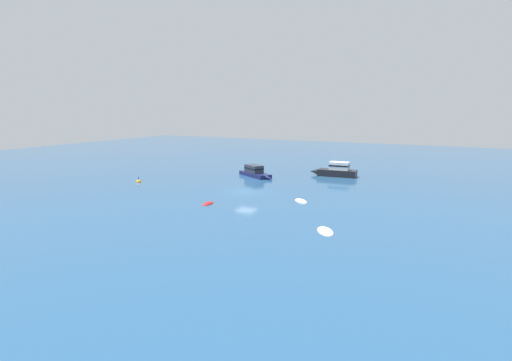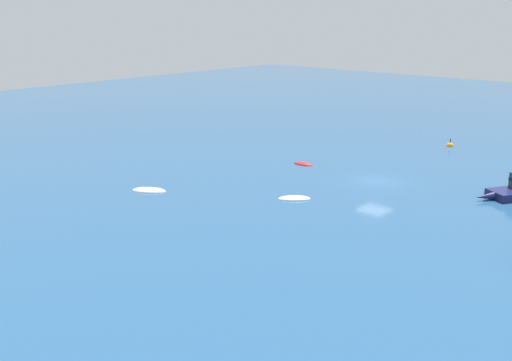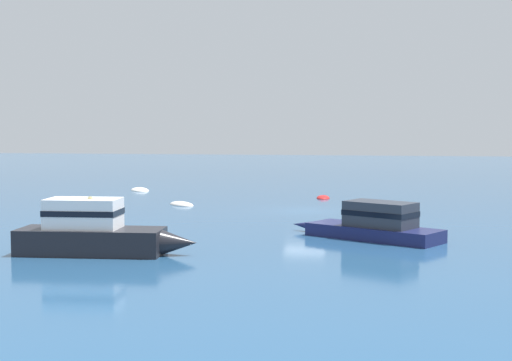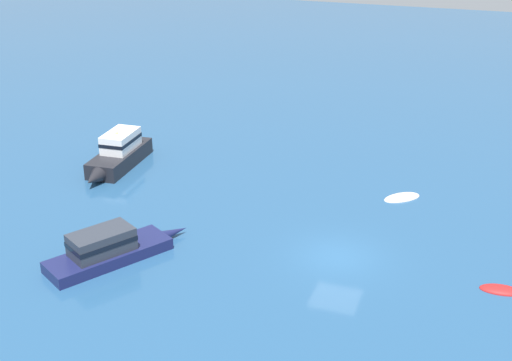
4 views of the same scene
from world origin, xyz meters
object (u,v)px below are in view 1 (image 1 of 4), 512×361
object	(u,v)px
rib_1	(301,201)
rib	(208,204)
powerboat	(336,170)
channel_buoy	(139,182)
skiff	(325,232)
motor_cruiser	(255,172)

from	to	relation	value
rib_1	rib	bearing A→B (deg)	-99.57
powerboat	channel_buoy	xyz separation A→B (m)	(23.99, 18.12, -0.92)
skiff	rib_1	size ratio (longest dim) A/B	1.17
powerboat	rib_1	size ratio (longest dim) A/B	2.90
rib_1	powerboat	bearing A→B (deg)	140.40
powerboat	rib_1	bearing A→B (deg)	90.53
powerboat	channel_buoy	size ratio (longest dim) A/B	6.40
powerboat	rib	distance (m)	25.89
motor_cruiser	rib	bearing A→B (deg)	-47.96
rib_1	channel_buoy	distance (m)	25.32
motor_cruiser	skiff	size ratio (longest dim) A/B	2.49
skiff	powerboat	bearing A→B (deg)	-17.32
skiff	rib	bearing A→B (deg)	43.69
skiff	channel_buoy	xyz separation A→B (m)	(31.32, -10.51, 0.00)
skiff	rib	distance (m)	15.33
motor_cruiser	channel_buoy	size ratio (longest dim) A/B	6.43
skiff	channel_buoy	distance (m)	33.04
skiff	rib_1	world-z (taller)	skiff
powerboat	motor_cruiser	bearing A→B (deg)	24.37
channel_buoy	motor_cruiser	bearing A→B (deg)	-136.27
motor_cruiser	channel_buoy	bearing A→B (deg)	-105.59
motor_cruiser	channel_buoy	distance (m)	17.61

